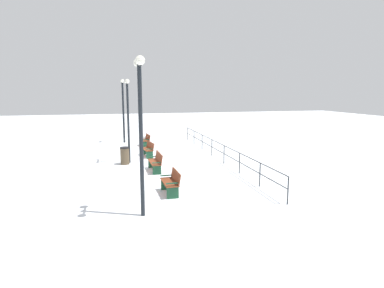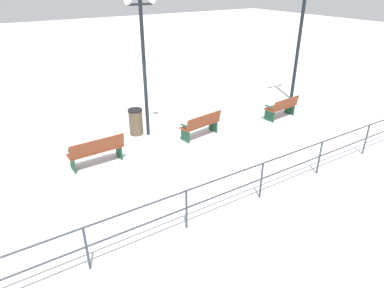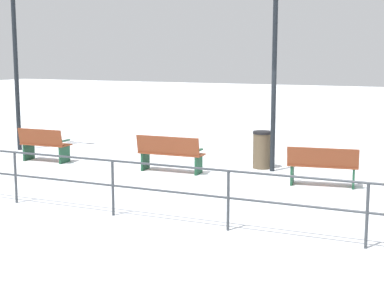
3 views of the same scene
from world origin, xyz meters
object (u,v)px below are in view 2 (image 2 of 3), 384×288
Objects in this scene: lamppost_middle at (143,49)px; bench_second at (201,125)px; bench_nearest at (282,107)px; bench_third at (97,151)px; lamppost_near at (301,30)px; trash_bin at (136,122)px.

bench_second is at bearing -128.75° from lamppost_middle.
bench_nearest is 7.48m from bench_third.
bench_nearest is 0.32× the size of lamppost_middle.
lamppost_near reaches higher than bench_second.
bench_second is 1.67× the size of trash_bin.
bench_third is at bearing 81.55° from bench_second.
lamppost_near is (1.20, -5.88, 2.63)m from bench_second.
bench_nearest is at bearing -93.63° from bench_third.
bench_nearest is at bearing -105.21° from lamppost_middle.
lamppost_middle is at bearing 69.51° from bench_nearest.
lamppost_near reaches higher than trash_bin.
bench_third reaches higher than bench_nearest.
bench_third is (0.23, 7.48, 0.04)m from bench_nearest.
bench_third is at bearing 82.97° from bench_nearest.
lamppost_near is 8.15m from trash_bin.
bench_second is 3.20m from lamppost_middle.
lamppost_middle is at bearing 90.00° from lamppost_near.
lamppost_middle reaches higher than bench_second.
lamppost_near is at bearing -90.00° from lamppost_middle.
lamppost_middle is (0.00, 7.37, -0.06)m from lamppost_near.
bench_second is 0.34× the size of lamppost_middle.
bench_nearest is 0.90× the size of bench_third.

